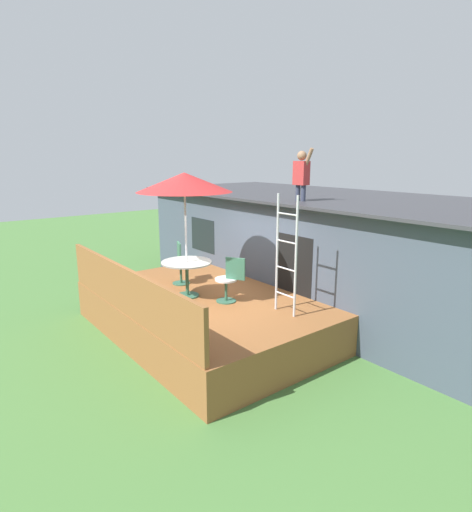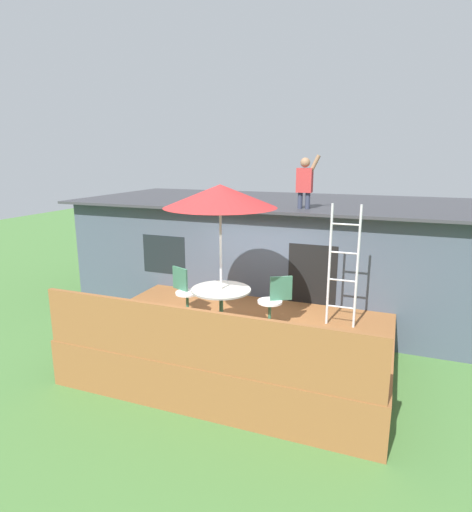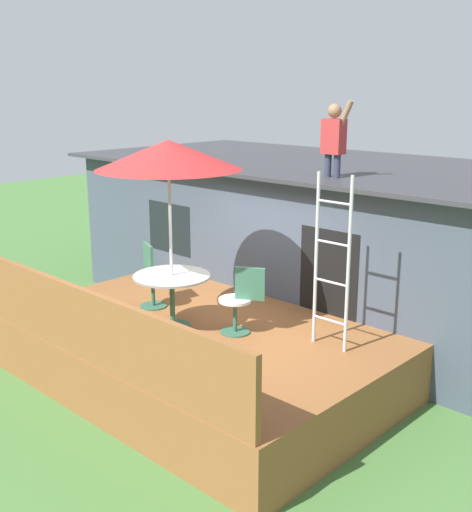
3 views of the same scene
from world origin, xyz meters
name	(u,v)px [view 1 (image 1 of 3)]	position (x,y,z in m)	size (l,w,h in m)	color
ground_plane	(205,331)	(0.00, 0.00, 0.00)	(40.00, 40.00, 0.00)	#477538
house	(321,247)	(0.00, 3.60, 1.36)	(10.50, 4.50, 2.71)	#424C5B
deck	(205,314)	(0.00, 0.00, 0.40)	(5.34, 3.54, 0.80)	brown
deck_railing	(126,291)	(0.00, -1.72, 1.25)	(5.24, 0.08, 0.90)	brown
patio_table	(187,269)	(-0.21, -0.29, 1.39)	(1.04, 1.04, 0.74)	#33664C
patio_umbrella	(184,182)	(-0.21, -0.29, 3.15)	(1.90, 1.90, 2.54)	silver
step_ladder	(286,255)	(1.72, 0.64, 1.90)	(0.52, 0.04, 2.20)	silver
person_figure	(302,172)	(0.69, 2.06, 3.32)	(0.47, 0.20, 1.11)	#33384C
patio_chair_left	(180,264)	(-1.14, 0.09, 1.26)	(0.60, 0.44, 0.92)	#33664C
patio_chair_right	(229,280)	(0.60, 0.19, 1.26)	(0.57, 0.44, 0.92)	#33664C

